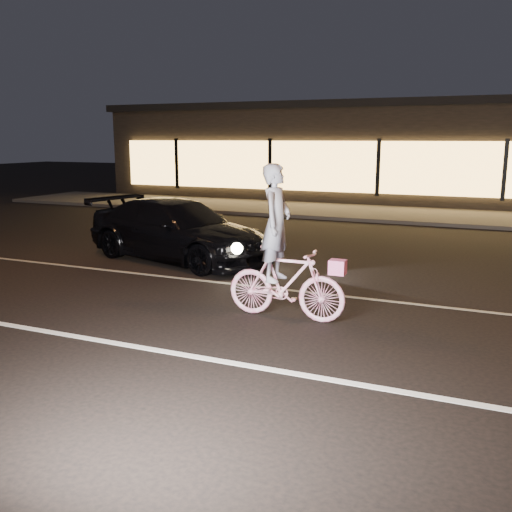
% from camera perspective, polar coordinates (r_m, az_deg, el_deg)
% --- Properties ---
extents(ground, '(90.00, 90.00, 0.00)m').
position_cam_1_polar(ground, '(9.10, -7.31, -5.78)').
color(ground, black).
rests_on(ground, ground).
extents(lane_stripe_near, '(60.00, 0.12, 0.01)m').
position_cam_1_polar(lane_stripe_near, '(7.92, -12.89, -8.66)').
color(lane_stripe_near, silver).
rests_on(lane_stripe_near, ground).
extents(lane_stripe_far, '(60.00, 0.10, 0.01)m').
position_cam_1_polar(lane_stripe_far, '(10.79, -1.91, -2.86)').
color(lane_stripe_far, gray).
rests_on(lane_stripe_far, ground).
extents(sidewalk, '(30.00, 4.00, 0.12)m').
position_cam_1_polar(sidewalk, '(21.10, 10.95, 4.27)').
color(sidewalk, '#383533').
rests_on(sidewalk, ground).
extents(storefront, '(25.40, 8.42, 4.20)m').
position_cam_1_polar(storefront, '(26.79, 13.96, 10.17)').
color(storefront, black).
rests_on(storefront, ground).
extents(cyclist, '(1.87, 0.64, 2.36)m').
position_cam_1_polar(cyclist, '(8.63, 2.73, -0.89)').
color(cyclist, '#E53775').
rests_on(cyclist, ground).
extents(sedan, '(5.02, 3.03, 1.36)m').
position_cam_1_polar(sedan, '(12.97, -7.78, 2.57)').
color(sedan, black).
rests_on(sedan, ground).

